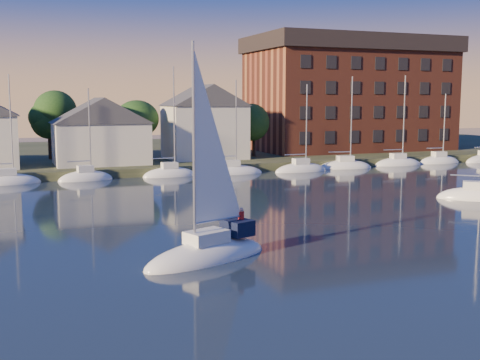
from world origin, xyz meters
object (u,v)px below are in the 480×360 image
clubhouse_centre (100,130)px  hero_sailboat (209,250)px  clubhouse_east (204,121)px  drifting_sailboat_right (473,199)px  condo_block (350,93)px

clubhouse_centre → hero_sailboat: 43.82m
clubhouse_east → hero_sailboat: hero_sailboat is taller
clubhouse_centre → clubhouse_east: size_ratio=1.10×
clubhouse_east → hero_sailboat: size_ratio=0.81×
clubhouse_centre → drifting_sailboat_right: 43.40m
clubhouse_centre → clubhouse_east: (14.00, 2.00, 0.87)m
clubhouse_east → hero_sailboat: 48.19m
clubhouse_centre → clubhouse_east: bearing=8.1°
condo_block → hero_sailboat: (-40.67, -51.52, -9.24)m
clubhouse_centre → clubhouse_east: 14.17m
clubhouse_centre → drifting_sailboat_right: size_ratio=1.14×
clubhouse_east → condo_block: bearing=12.9°
condo_block → clubhouse_centre: bearing=-168.8°
drifting_sailboat_right → condo_block: bearing=113.2°
clubhouse_east → hero_sailboat: (-14.67, -45.58, -5.44)m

